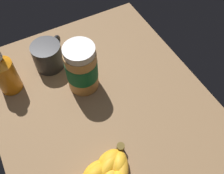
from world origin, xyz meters
TOP-DOWN VIEW (x-y plane):
  - ground_plane at (0.00, 0.00)cm, footprint 71.41×59.79cm
  - peanut_butter_jar at (8.31, 1.90)cm, footprint 9.06×9.06cm
  - honey_bottle at (17.46, 21.40)cm, footprint 6.35×6.35cm
  - coffee_mug at (20.38, 8.15)cm, footprint 10.24×10.81cm

SIDE VIEW (x-z plane):
  - ground_plane at x=0.00cm, z-range -3.99..0.00cm
  - coffee_mug at x=20.38cm, z-range 0.01..8.54cm
  - honey_bottle at x=17.46cm, z-range -0.86..14.61cm
  - peanut_butter_jar at x=8.31cm, z-range -0.16..15.55cm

